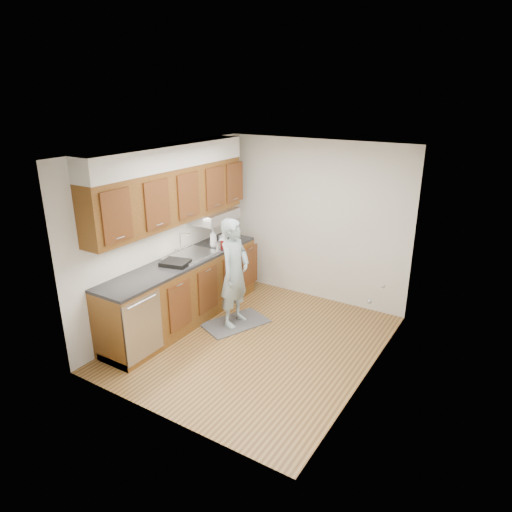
{
  "coord_description": "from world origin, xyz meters",
  "views": [
    {
      "loc": [
        2.81,
        -4.5,
        3.16
      ],
      "look_at": [
        -0.15,
        0.25,
        1.12
      ],
      "focal_mm": 32.0,
      "sensor_mm": 36.0,
      "label": 1
    }
  ],
  "objects_px": {
    "person": "(234,266)",
    "soap_bottle_c": "(222,240)",
    "soap_bottle_b": "(223,238)",
    "soda_can": "(222,245)",
    "steel_can": "(218,246)",
    "dish_rack": "(175,263)",
    "soap_bottle_a": "(213,238)"
  },
  "relations": [
    {
      "from": "person",
      "to": "soap_bottle_c",
      "type": "height_order",
      "value": "person"
    },
    {
      "from": "person",
      "to": "dish_rack",
      "type": "relative_size",
      "value": 4.91
    },
    {
      "from": "steel_can",
      "to": "soap_bottle_b",
      "type": "bearing_deg",
      "value": 112.13
    },
    {
      "from": "soap_bottle_b",
      "to": "dish_rack",
      "type": "bearing_deg",
      "value": -91.93
    },
    {
      "from": "soap_bottle_b",
      "to": "steel_can",
      "type": "height_order",
      "value": "soap_bottle_b"
    },
    {
      "from": "soap_bottle_b",
      "to": "steel_can",
      "type": "bearing_deg",
      "value": -67.87
    },
    {
      "from": "soda_can",
      "to": "steel_can",
      "type": "distance_m",
      "value": 0.09
    },
    {
      "from": "steel_can",
      "to": "dish_rack",
      "type": "distance_m",
      "value": 0.79
    },
    {
      "from": "soap_bottle_a",
      "to": "soap_bottle_c",
      "type": "distance_m",
      "value": 0.16
    },
    {
      "from": "soap_bottle_c",
      "to": "soda_can",
      "type": "height_order",
      "value": "soap_bottle_c"
    },
    {
      "from": "soap_bottle_a",
      "to": "soap_bottle_c",
      "type": "xyz_separation_m",
      "value": [
        0.07,
        0.13,
        -0.06
      ]
    },
    {
      "from": "soap_bottle_b",
      "to": "steel_can",
      "type": "distance_m",
      "value": 0.3
    },
    {
      "from": "soap_bottle_b",
      "to": "soap_bottle_c",
      "type": "xyz_separation_m",
      "value": [
        0.01,
        -0.03,
        -0.02
      ]
    },
    {
      "from": "soap_bottle_c",
      "to": "soda_can",
      "type": "relative_size",
      "value": 1.33
    },
    {
      "from": "soap_bottle_c",
      "to": "person",
      "type": "bearing_deg",
      "value": -42.11
    },
    {
      "from": "soda_can",
      "to": "dish_rack",
      "type": "bearing_deg",
      "value": -99.77
    },
    {
      "from": "person",
      "to": "dish_rack",
      "type": "height_order",
      "value": "person"
    },
    {
      "from": "soda_can",
      "to": "soap_bottle_c",
      "type": "bearing_deg",
      "value": 123.57
    },
    {
      "from": "soda_can",
      "to": "soap_bottle_a",
      "type": "bearing_deg",
      "value": 170.57
    },
    {
      "from": "person",
      "to": "soap_bottle_c",
      "type": "relative_size",
      "value": 10.87
    },
    {
      "from": "soap_bottle_b",
      "to": "person",
      "type": "bearing_deg",
      "value": -43.35
    },
    {
      "from": "person",
      "to": "steel_can",
      "type": "xyz_separation_m",
      "value": [
        -0.48,
        0.28,
        0.12
      ]
    },
    {
      "from": "soap_bottle_c",
      "to": "dish_rack",
      "type": "bearing_deg",
      "value": -92.29
    },
    {
      "from": "steel_can",
      "to": "dish_rack",
      "type": "relative_size",
      "value": 0.38
    },
    {
      "from": "soap_bottle_a",
      "to": "steel_can",
      "type": "bearing_deg",
      "value": -33.78
    },
    {
      "from": "soap_bottle_b",
      "to": "soap_bottle_a",
      "type": "bearing_deg",
      "value": -110.78
    },
    {
      "from": "soap_bottle_b",
      "to": "dish_rack",
      "type": "height_order",
      "value": "soap_bottle_b"
    },
    {
      "from": "person",
      "to": "soap_bottle_c",
      "type": "xyz_separation_m",
      "value": [
        -0.59,
        0.53,
        0.13
      ]
    },
    {
      "from": "soap_bottle_a",
      "to": "soda_can",
      "type": "bearing_deg",
      "value": -9.43
    },
    {
      "from": "soap_bottle_a",
      "to": "soap_bottle_b",
      "type": "relative_size",
      "value": 1.34
    },
    {
      "from": "soda_can",
      "to": "dish_rack",
      "type": "height_order",
      "value": "soda_can"
    },
    {
      "from": "soap_bottle_a",
      "to": "person",
      "type": "bearing_deg",
      "value": -31.32
    }
  ]
}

